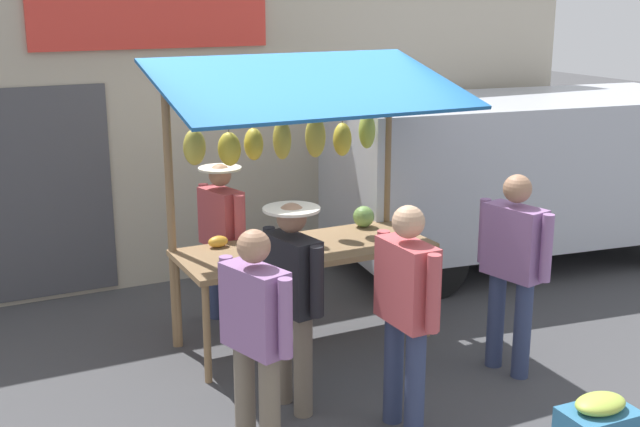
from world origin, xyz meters
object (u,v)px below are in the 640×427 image
Objects in this scene: shopper_with_ponytail at (256,331)px; produce_crate_side at (598,424)px; shopper_with_shopping_bag at (406,304)px; shopper_in_striped_shirt at (513,260)px; market_stall at (302,168)px; shopper_in_grey_tee at (292,291)px; vendor_with_sunhat at (222,232)px; parked_van at (511,165)px.

produce_crate_side is (-2.13, 0.91, -0.74)m from shopper_with_ponytail.
shopper_with_shopping_bag is 1.00× the size of shopper_in_striped_shirt.
shopper_with_shopping_bag is at bearing 96.54° from shopper_in_striped_shirt.
shopper_in_grey_tee is at bearing 61.52° from market_stall.
produce_crate_side is at bearing 10.72° from vendor_with_sunhat.
produce_crate_side is at bearing -129.60° from shopper_with_ponytail.
shopper_with_ponytail is at bearing 39.50° from parked_van.
vendor_with_sunhat is 0.33× the size of parked_van.
shopper_with_ponytail is (0.62, 2.35, 0.03)m from vendor_with_sunhat.
parked_van is at bearing 80.80° from vendor_with_sunhat.
market_stall is 1.58× the size of shopper_in_grey_tee.
shopper_in_grey_tee reaches higher than vendor_with_sunhat.
produce_crate_side is at bearing -141.37° from shopper_in_grey_tee.
market_stall reaches higher than shopper_in_grey_tee.
shopper_with_shopping_bag is 1.04× the size of shopper_in_grey_tee.
parked_van is at bearing -49.85° from shopper_with_shopping_bag.
vendor_with_sunhat is 3.60m from parked_van.
shopper_with_shopping_bag is at bearing -112.44° from shopper_with_ponytail.
shopper_with_ponytail is 1.00× the size of shopper_in_grey_tee.
shopper_in_striped_shirt is at bearing -72.79° from shopper_with_shopping_bag.
shopper_in_striped_shirt is 3.00m from parked_van.
vendor_with_sunhat is at bearing -65.15° from produce_crate_side.
vendor_with_sunhat is 0.92× the size of shopper_in_striped_shirt.
shopper_with_shopping_bag reaches higher than shopper_with_ponytail.
shopper_with_ponytail is (1.12, 1.67, -0.65)m from market_stall.
produce_crate_side is (-1.63, 1.43, -0.75)m from shopper_in_grey_tee.
shopper_in_grey_tee is 4.28m from parked_van.
market_stall is 4.80× the size of produce_crate_side.
vendor_with_sunhat reaches higher than produce_crate_side.
shopper_in_striped_shirt is at bearing -99.45° from produce_crate_side.
shopper_with_ponytail is at bearing 126.37° from shopper_in_grey_tee.
shopper_in_striped_shirt is (-2.33, -0.31, 0.04)m from shopper_with_ponytail.
market_stall is 1.65× the size of vendor_with_sunhat.
market_stall is at bearing -38.51° from shopper_in_grey_tee.
vendor_with_sunhat is 2.92× the size of produce_crate_side.
shopper_with_ponytail is at bearing -28.93° from vendor_with_sunhat.
shopper_in_grey_tee is at bearing 71.44° from shopper_in_striped_shirt.
vendor_with_sunhat is 0.96× the size of shopper_with_ponytail.
shopper_with_shopping_bag is 1.07m from shopper_with_ponytail.
market_stall is 1.57× the size of shopper_with_ponytail.
vendor_with_sunhat is 0.92× the size of shopper_with_shopping_bag.
market_stall reaches higher than shopper_in_striped_shirt.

